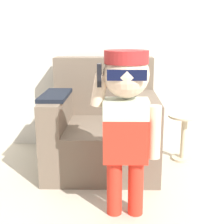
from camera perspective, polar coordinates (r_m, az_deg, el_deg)
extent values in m
plane|color=#BCB29E|center=(2.76, 1.37, -9.85)|extent=(10.00, 10.00, 0.00)
cube|color=silver|center=(3.10, 1.45, 17.49)|extent=(10.00, 0.05, 2.60)
cube|color=#6B5B4C|center=(2.71, -1.75, -5.95)|extent=(0.90, 0.89, 0.39)
cube|color=#6B5B4C|center=(2.93, -1.50, 4.84)|extent=(0.90, 0.19, 0.53)
cube|color=#6B5B4C|center=(2.57, -10.18, 0.04)|extent=(0.16, 0.70, 0.24)
cube|color=#6B5B4C|center=(2.53, 6.48, -0.03)|extent=(0.16, 0.70, 0.24)
cube|color=black|center=(2.54, -10.31, 3.04)|extent=(0.20, 0.49, 0.03)
cylinder|color=red|center=(2.03, 0.43, -13.55)|extent=(0.10, 0.10, 0.37)
cylinder|color=red|center=(2.03, 4.35, -13.54)|extent=(0.10, 0.10, 0.37)
cube|color=red|center=(1.90, 2.49, -5.06)|extent=(0.27, 0.15, 0.27)
cube|color=#B7C6B2|center=(1.84, 2.56, 0.59)|extent=(0.27, 0.15, 0.12)
sphere|color=beige|center=(1.81, 2.63, 6.83)|extent=(0.27, 0.27, 0.27)
cylinder|color=#B22828|center=(1.80, 2.67, 10.03)|extent=(0.26, 0.26, 0.07)
cube|color=#B22828|center=(1.92, 2.56, 9.50)|extent=(0.15, 0.12, 0.01)
cube|color=#0F1433|center=(1.68, 2.75, 6.73)|extent=(0.22, 0.01, 0.06)
cylinder|color=beige|center=(1.90, 7.76, -3.67)|extent=(0.08, 0.08, 0.33)
cylinder|color=beige|center=(1.82, -2.37, 3.99)|extent=(0.11, 0.08, 0.20)
cube|color=black|center=(1.79, -2.31, 6.76)|extent=(0.02, 0.07, 0.13)
cylinder|color=beige|center=(2.96, 12.76, -8.23)|extent=(0.19, 0.19, 0.02)
cylinder|color=beige|center=(2.90, 12.97, -4.73)|extent=(0.05, 0.05, 0.40)
cylinder|color=beige|center=(2.84, 13.21, -0.71)|extent=(0.30, 0.30, 0.02)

